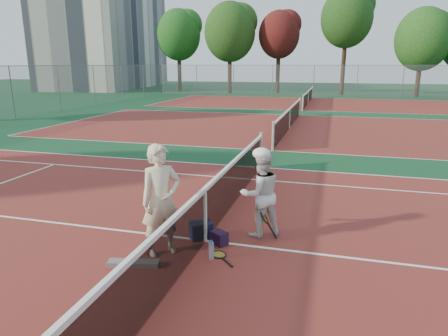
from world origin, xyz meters
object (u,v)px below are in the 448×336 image
Objects in this scene: net_main at (205,215)px; player_b at (260,194)px; sports_bag_navy at (201,230)px; player_a at (161,200)px; water_bottle at (211,251)px; racket_black_held at (264,224)px; sports_bag_purple at (219,238)px; apartment_block at (108,30)px; racket_red at (159,238)px; racket_spare at (219,255)px.

net_main is 1.08m from player_b.
sports_bag_navy is at bearing 142.18° from net_main.
player_a reaches higher than water_bottle.
racket_black_held reaches higher than sports_bag_purple.
racket_black_held is at bearing 57.18° from water_bottle.
net_main is 28.05× the size of sports_bag_navy.
racket_red is at bearing -58.47° from apartment_block.
racket_red is 0.92m from water_bottle.
sports_bag_purple is at bearing -13.22° from net_main.
racket_black_held is (28.99, -43.59, -7.23)m from apartment_block.
player_b is 5.33× the size of water_bottle.
sports_bag_navy is (27.88, -43.91, -7.35)m from apartment_block.
net_main is 0.48m from sports_bag_purple.
racket_red is at bearing -145.59° from sports_bag_purple.
sports_bag_purple is 0.97× the size of water_bottle.
sports_bag_purple is (0.82, 0.56, -0.82)m from player_a.
apartment_block is 52.61m from player_b.
net_main is 6.87× the size of player_b.
net_main is at bearing 3.82° from player_a.
player_a is at bearing 178.72° from water_bottle.
racket_spare is 2.00× the size of water_bottle.
water_bottle is at bearing -59.83° from sports_bag_navy.
player_b is 1.99m from racket_red.
racket_spare is (28.39, -44.48, -7.49)m from apartment_block.
racket_black_held is at bearing 1.91° from racket_red.
sports_bag_navy is at bearing 10.94° from racket_black_held.
sports_bag_navy is 1.30× the size of water_bottle.
racket_black_held is at bearing -77.04° from racket_spare.
apartment_block is 52.53m from sports_bag_navy.
sports_bag_purple is at bearing 10.42° from player_b.
racket_red is (-0.60, -0.66, -0.24)m from net_main.
player_a is at bearing 2.60° from racket_red.
sports_bag_purple is at bearing -10.43° from player_a.
racket_spare is at bearing 29.90° from player_b.
apartment_block is 52.85m from racket_black_held.
net_main is at bearing 115.63° from water_bottle.
sports_bag_navy reaches higher than water_bottle.
racket_spare is (0.39, -0.48, -0.49)m from net_main.
racket_red is 1.87× the size of sports_bag_purple.
player_a is 3.52× the size of racket_black_held.
player_a reaches higher than racket_black_held.
net_main is at bearing -2.63° from player_b.
apartment_block is 52.89m from racket_red.
water_bottle is at bearing 111.21° from racket_spare.
player_a is at bearing -120.99° from sports_bag_navy.
racket_spare is 0.23m from water_bottle.
racket_black_held is 0.89× the size of racket_spare.
racket_black_held reaches higher than racket_spare.
sports_bag_navy is (-1.11, -0.32, -0.11)m from racket_black_held.
water_bottle is at bearing -46.10° from player_a.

